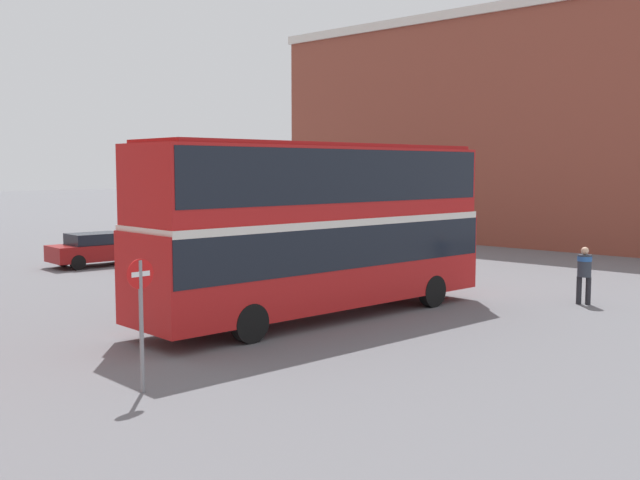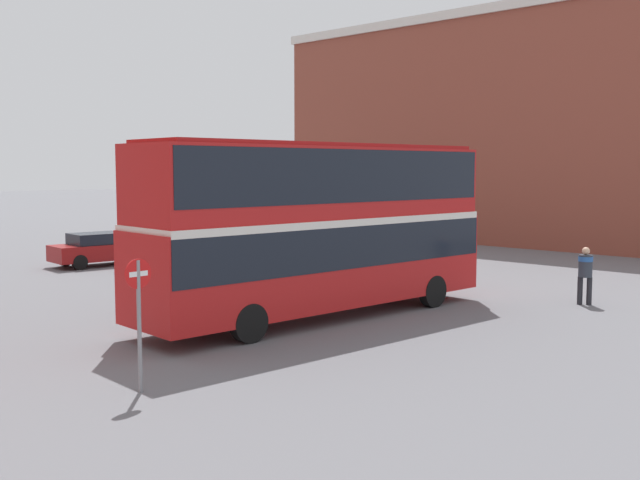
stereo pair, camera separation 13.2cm
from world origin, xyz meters
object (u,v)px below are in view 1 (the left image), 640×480
object	(u,v)px
double_decker_bus	(320,219)
no_entry_sign	(141,305)
pedestrian_foreground	(584,269)
parked_car_side_street	(98,249)
parked_car_kerb_far	(222,235)

from	to	relation	value
double_decker_bus	no_entry_sign	world-z (taller)	double_decker_bus
pedestrian_foreground	no_entry_sign	size ratio (longest dim) A/B	0.71
parked_car_side_street	no_entry_sign	world-z (taller)	no_entry_sign
no_entry_sign	parked_car_kerb_far	bearing A→B (deg)	47.03
double_decker_bus	no_entry_sign	distance (m)	7.87
pedestrian_foreground	no_entry_sign	distance (m)	14.57
pedestrian_foreground	double_decker_bus	bearing A→B (deg)	-56.39
pedestrian_foreground	parked_car_kerb_far	bearing A→B (deg)	-119.77
pedestrian_foreground	no_entry_sign	bearing A→B (deg)	-31.81
pedestrian_foreground	parked_car_side_street	size ratio (longest dim) A/B	0.42
pedestrian_foreground	parked_car_kerb_far	world-z (taller)	pedestrian_foreground
no_entry_sign	pedestrian_foreground	bearing A→B (deg)	-8.59
double_decker_bus	parked_car_side_street	distance (m)	14.81
parked_car_kerb_far	no_entry_sign	xyz separation A→B (m)	(-16.70, -17.93, 0.90)
double_decker_bus	pedestrian_foreground	xyz separation A→B (m)	(6.98, -4.56, -1.68)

